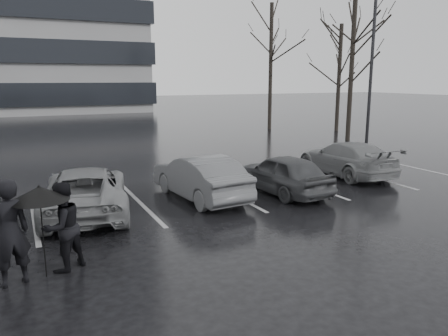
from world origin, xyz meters
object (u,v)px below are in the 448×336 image
object	(u,v)px
car_west_a	(200,177)
tree_ne	(339,78)
car_main	(283,174)
tree_north	(271,67)
car_west_b	(86,190)
car_east	(346,158)
lamp_post	(371,68)
pedestrian_right	(62,227)
pedestrian_left	(9,233)
tree_east	(351,69)

from	to	relation	value
car_west_a	tree_ne	xyz separation A→B (m)	(14.96, 11.89, 2.86)
car_main	tree_north	world-z (taller)	tree_north
car_west_b	car_east	bearing A→B (deg)	-165.51
lamp_post	tree_north	world-z (taller)	lamp_post
car_west_b	lamp_post	bearing A→B (deg)	-151.70
car_east	pedestrian_right	bearing A→B (deg)	24.80
pedestrian_right	tree_ne	xyz separation A→B (m)	(19.11, 15.37, 2.67)
car_west_a	pedestrian_left	bearing A→B (deg)	30.57
car_east	tree_east	world-z (taller)	tree_east
pedestrian_left	pedestrian_right	bearing A→B (deg)	179.57
car_east	tree_ne	size ratio (longest dim) A/B	0.61
tree_ne	pedestrian_right	bearing A→B (deg)	-141.20
tree_east	tree_ne	bearing A→B (deg)	57.99
car_west_a	car_west_b	xyz separation A→B (m)	(-3.25, -0.05, -0.03)
pedestrian_right	lamp_post	bearing A→B (deg)	175.06
car_west_a	pedestrian_right	size ratio (longest dim) A/B	2.35
car_west_a	pedestrian_left	size ratio (longest dim) A/B	2.09
pedestrian_right	car_west_a	bearing A→B (deg)	-173.30
lamp_post	tree_north	size ratio (longest dim) A/B	1.02
lamp_post	tree_ne	xyz separation A→B (m)	(4.29, 7.39, -0.47)
car_west_b	tree_north	xyz separation A→B (m)	(14.71, 14.94, 3.63)
pedestrian_right	tree_east	size ratio (longest dim) A/B	0.21
car_main	tree_east	size ratio (longest dim) A/B	0.45
pedestrian_left	pedestrian_right	xyz separation A→B (m)	(0.86, 0.26, -0.11)
car_main	tree_east	bearing A→B (deg)	-144.55
tree_east	pedestrian_left	bearing A→B (deg)	-146.36
pedestrian_left	tree_north	xyz separation A→B (m)	(16.48, 18.63, 3.31)
pedestrian_right	tree_north	distance (m)	24.35
car_west_b	car_east	xyz separation A→B (m)	(9.29, 0.69, 0.01)
car_west_b	pedestrian_right	bearing A→B (deg)	85.49
lamp_post	tree_east	world-z (taller)	lamp_post
car_west_a	tree_ne	world-z (taller)	tree_ne
lamp_post	tree_north	bearing A→B (deg)	85.67
car_main	lamp_post	distance (m)	10.13
car_main	car_west_a	size ratio (longest dim) A/B	0.92
pedestrian_right	tree_ne	world-z (taller)	tree_ne
lamp_post	tree_north	xyz separation A→B (m)	(0.79, 10.39, 0.28)
car_east	car_west_a	bearing A→B (deg)	8.90
car_east	tree_ne	distance (m)	14.64
lamp_post	tree_ne	world-z (taller)	lamp_post
car_west_a	car_east	distance (m)	6.07
car_west_b	tree_ne	world-z (taller)	tree_ne
lamp_post	car_main	bearing A→B (deg)	-148.29
car_main	pedestrian_left	distance (m)	8.22
car_west_a	pedestrian_left	xyz separation A→B (m)	(-5.02, -3.74, 0.29)
car_main	tree_east	distance (m)	13.44
tree_east	car_west_a	bearing A→B (deg)	-147.66
car_west_a	pedestrian_right	bearing A→B (deg)	33.81
car_east	pedestrian_left	world-z (taller)	pedestrian_left
car_east	pedestrian_left	bearing A→B (deg)	24.41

